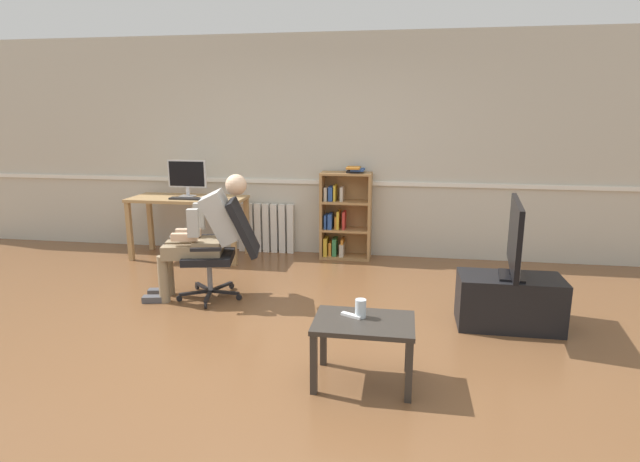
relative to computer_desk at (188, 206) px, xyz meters
name	(u,v)px	position (x,y,z in m)	size (l,w,h in m)	color
ground_plane	(284,339)	(1.71, -2.15, -0.65)	(18.00, 18.00, 0.00)	brown
back_wall	(332,147)	(1.71, 0.50, 0.70)	(12.00, 0.13, 2.70)	beige
computer_desk	(188,206)	(0.00, 0.00, 0.00)	(1.40, 0.60, 0.76)	tan
imac_monitor	(187,176)	(-0.03, 0.08, 0.36)	(0.49, 0.14, 0.45)	silver
keyboard	(186,198)	(0.05, -0.14, 0.11)	(0.41, 0.12, 0.02)	black
computer_mouse	(204,198)	(0.26, -0.12, 0.12)	(0.06, 0.10, 0.03)	white
bookshelf	(343,216)	(1.89, 0.29, -0.13)	(0.62, 0.29, 1.14)	#AD7F4C
radiator	(266,228)	(0.88, 0.39, -0.33)	(0.72, 0.08, 0.63)	white
office_chair	(224,246)	(0.93, -1.31, -0.13)	(0.81, 0.64, 0.97)	black
person_seated	(205,233)	(0.76, -1.35, 0.00)	(1.03, 0.52, 1.21)	#937F60
tv_stand	(509,302)	(3.52, -1.59, -0.43)	(0.84, 0.43, 0.44)	black
tv_screen	(515,238)	(3.53, -1.59, 0.12)	(0.24, 0.92, 0.64)	black
coffee_table	(364,331)	(2.39, -2.71, -0.28)	(0.66, 0.46, 0.44)	#332D28
drinking_glass	(361,308)	(2.36, -2.66, -0.15)	(0.07, 0.07, 0.12)	silver
spare_remote	(351,315)	(2.30, -2.66, -0.20)	(0.04, 0.15, 0.02)	white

